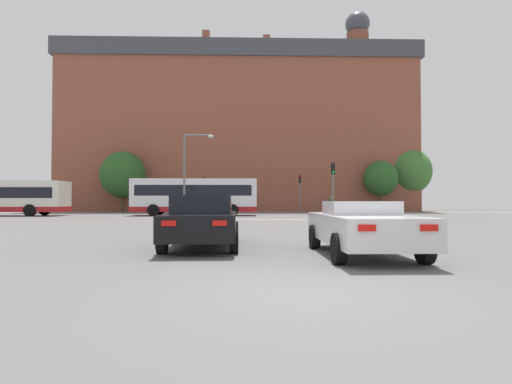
{
  "coord_description": "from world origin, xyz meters",
  "views": [
    {
      "loc": [
        -0.8,
        -5.49,
        1.29
      ],
      "look_at": [
        0.09,
        28.47,
        2.03
      ],
      "focal_mm": 28.0,
      "sensor_mm": 36.0,
      "label": 1
    }
  ],
  "objects_px": {
    "car_roadster_right": "(362,227)",
    "traffic_light_near_right": "(333,181)",
    "car_saloon_left": "(203,220)",
    "traffic_light_far_left": "(204,189)",
    "bus_crossing_lead": "(195,196)",
    "pedestrian_waiting": "(331,203)",
    "traffic_light_far_right": "(300,188)",
    "street_lamp_junction": "(190,165)"
  },
  "relations": [
    {
      "from": "traffic_light_far_right",
      "to": "pedestrian_waiting",
      "type": "xyz_separation_m",
      "value": [
        3.6,
        1.41,
        -1.63
      ]
    },
    {
      "from": "car_saloon_left",
      "to": "bus_crossing_lead",
      "type": "distance_m",
      "value": 23.83
    },
    {
      "from": "traffic_light_far_left",
      "to": "pedestrian_waiting",
      "type": "bearing_deg",
      "value": 6.39
    },
    {
      "from": "traffic_light_far_right",
      "to": "street_lamp_junction",
      "type": "relative_size",
      "value": 0.6
    },
    {
      "from": "traffic_light_near_right",
      "to": "pedestrian_waiting",
      "type": "distance_m",
      "value": 15.92
    },
    {
      "from": "street_lamp_junction",
      "to": "traffic_light_near_right",
      "type": "bearing_deg",
      "value": -17.53
    },
    {
      "from": "traffic_light_far_right",
      "to": "street_lamp_junction",
      "type": "xyz_separation_m",
      "value": [
        -10.08,
        -10.78,
        1.41
      ]
    },
    {
      "from": "car_saloon_left",
      "to": "traffic_light_far_left",
      "type": "xyz_separation_m",
      "value": [
        -3.16,
        30.66,
        1.79
      ]
    },
    {
      "from": "street_lamp_junction",
      "to": "car_saloon_left",
      "type": "bearing_deg",
      "value": -81.02
    },
    {
      "from": "car_roadster_right",
      "to": "street_lamp_junction",
      "type": "distance_m",
      "value": 23.11
    },
    {
      "from": "traffic_light_far_left",
      "to": "pedestrian_waiting",
      "type": "xyz_separation_m",
      "value": [
        13.68,
        1.53,
        -1.48
      ]
    },
    {
      "from": "car_saloon_left",
      "to": "car_roadster_right",
      "type": "xyz_separation_m",
      "value": [
        3.93,
        -1.74,
        -0.07
      ]
    },
    {
      "from": "traffic_light_near_right",
      "to": "pedestrian_waiting",
      "type": "xyz_separation_m",
      "value": [
        3.19,
        15.51,
        -1.63
      ]
    },
    {
      "from": "car_roadster_right",
      "to": "traffic_light_near_right",
      "type": "height_order",
      "value": "traffic_light_near_right"
    },
    {
      "from": "traffic_light_far_left",
      "to": "car_saloon_left",
      "type": "bearing_deg",
      "value": -84.12
    },
    {
      "from": "traffic_light_far_left",
      "to": "traffic_light_near_right",
      "type": "distance_m",
      "value": 17.47
    },
    {
      "from": "traffic_light_far_left",
      "to": "pedestrian_waiting",
      "type": "height_order",
      "value": "traffic_light_far_left"
    },
    {
      "from": "pedestrian_waiting",
      "to": "car_roadster_right",
      "type": "bearing_deg",
      "value": 48.74
    },
    {
      "from": "traffic_light_near_right",
      "to": "traffic_light_far_left",
      "type": "bearing_deg",
      "value": 126.87
    },
    {
      "from": "bus_crossing_lead",
      "to": "street_lamp_junction",
      "type": "xyz_separation_m",
      "value": [
        0.06,
        -3.6,
        2.39
      ]
    },
    {
      "from": "bus_crossing_lead",
      "to": "traffic_light_near_right",
      "type": "bearing_deg",
      "value": -123.25
    },
    {
      "from": "bus_crossing_lead",
      "to": "pedestrian_waiting",
      "type": "distance_m",
      "value": 16.22
    },
    {
      "from": "traffic_light_near_right",
      "to": "pedestrian_waiting",
      "type": "bearing_deg",
      "value": 78.36
    },
    {
      "from": "car_roadster_right",
      "to": "traffic_light_far_left",
      "type": "height_order",
      "value": "traffic_light_far_left"
    },
    {
      "from": "car_saloon_left",
      "to": "car_roadster_right",
      "type": "bearing_deg",
      "value": -25.06
    },
    {
      "from": "bus_crossing_lead",
      "to": "traffic_light_far_right",
      "type": "distance_m",
      "value": 12.46
    },
    {
      "from": "traffic_light_near_right",
      "to": "pedestrian_waiting",
      "type": "height_order",
      "value": "traffic_light_near_right"
    },
    {
      "from": "traffic_light_far_right",
      "to": "street_lamp_junction",
      "type": "height_order",
      "value": "street_lamp_junction"
    },
    {
      "from": "traffic_light_far_left",
      "to": "traffic_light_near_right",
      "type": "xyz_separation_m",
      "value": [
        10.48,
        -13.98,
        0.15
      ]
    },
    {
      "from": "bus_crossing_lead",
      "to": "street_lamp_junction",
      "type": "bearing_deg",
      "value": -178.99
    },
    {
      "from": "traffic_light_near_right",
      "to": "traffic_light_far_right",
      "type": "relative_size",
      "value": 1.0
    },
    {
      "from": "bus_crossing_lead",
      "to": "pedestrian_waiting",
      "type": "relative_size",
      "value": 6.03
    },
    {
      "from": "street_lamp_junction",
      "to": "traffic_light_far_right",
      "type": "bearing_deg",
      "value": 46.94
    },
    {
      "from": "bus_crossing_lead",
      "to": "traffic_light_near_right",
      "type": "distance_m",
      "value": 12.65
    },
    {
      "from": "car_saloon_left",
      "to": "traffic_light_far_left",
      "type": "bearing_deg",
      "value": 94.69
    },
    {
      "from": "car_roadster_right",
      "to": "traffic_light_far_right",
      "type": "relative_size",
      "value": 1.12
    },
    {
      "from": "bus_crossing_lead",
      "to": "traffic_light_far_right",
      "type": "relative_size",
      "value": 2.7
    },
    {
      "from": "traffic_light_far_left",
      "to": "pedestrian_waiting",
      "type": "distance_m",
      "value": 13.84
    },
    {
      "from": "car_saloon_left",
      "to": "car_roadster_right",
      "type": "height_order",
      "value": "car_saloon_left"
    },
    {
      "from": "car_saloon_left",
      "to": "traffic_light_far_left",
      "type": "height_order",
      "value": "traffic_light_far_left"
    },
    {
      "from": "car_roadster_right",
      "to": "traffic_light_far_right",
      "type": "distance_m",
      "value": 32.71
    },
    {
      "from": "pedestrian_waiting",
      "to": "car_saloon_left",
      "type": "bearing_deg",
      "value": 41.63
    }
  ]
}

